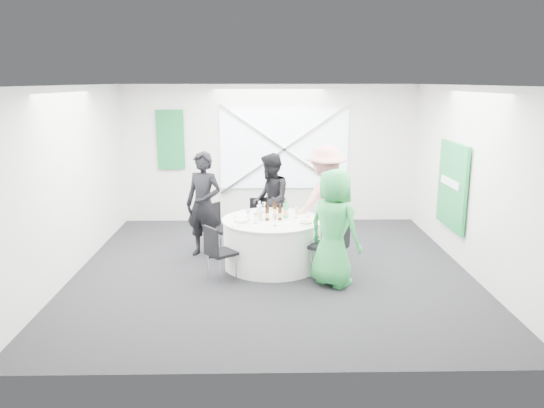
{
  "coord_description": "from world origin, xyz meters",
  "views": [
    {
      "loc": [
        -0.16,
        -7.79,
        2.87
      ],
      "look_at": [
        0.0,
        0.2,
        1.0
      ],
      "focal_mm": 35.0,
      "sensor_mm": 36.0,
      "label": 1
    }
  ],
  "objects_px": {
    "chair_back_right": "(325,220)",
    "person_woman_green": "(334,228)",
    "person_woman_pink": "(325,200)",
    "clear_water_bottle": "(260,213)",
    "chair_back": "(261,218)",
    "chair_front_left": "(217,249)",
    "chair_back_left": "(218,224)",
    "chair_front_right": "(334,241)",
    "green_water_bottle": "(286,211)",
    "banquet_table": "(272,242)",
    "person_man_back": "(270,201)",
    "person_man_back_left": "(204,205)"
  },
  "relations": [
    {
      "from": "chair_front_left",
      "to": "chair_front_right",
      "type": "bearing_deg",
      "value": -127.92
    },
    {
      "from": "chair_front_left",
      "to": "person_man_back",
      "type": "distance_m",
      "value": 1.85
    },
    {
      "from": "chair_back",
      "to": "clear_water_bottle",
      "type": "bearing_deg",
      "value": -99.42
    },
    {
      "from": "person_man_back_left",
      "to": "banquet_table",
      "type": "bearing_deg",
      "value": 0.0
    },
    {
      "from": "person_man_back_left",
      "to": "clear_water_bottle",
      "type": "height_order",
      "value": "person_man_back_left"
    },
    {
      "from": "chair_front_right",
      "to": "chair_front_left",
      "type": "bearing_deg",
      "value": -54.98
    },
    {
      "from": "chair_back",
      "to": "green_water_bottle",
      "type": "bearing_deg",
      "value": -79.35
    },
    {
      "from": "chair_back",
      "to": "person_woman_green",
      "type": "xyz_separation_m",
      "value": [
        1.04,
        -1.99,
        0.36
      ]
    },
    {
      "from": "banquet_table",
      "to": "green_water_bottle",
      "type": "xyz_separation_m",
      "value": [
        0.21,
        0.05,
        0.49
      ]
    },
    {
      "from": "person_woman_pink",
      "to": "clear_water_bottle",
      "type": "xyz_separation_m",
      "value": [
        -1.09,
        -0.66,
        -0.04
      ]
    },
    {
      "from": "person_man_back",
      "to": "chair_back_left",
      "type": "bearing_deg",
      "value": -71.97
    },
    {
      "from": "chair_back_left",
      "to": "person_woman_green",
      "type": "bearing_deg",
      "value": -93.09
    },
    {
      "from": "banquet_table",
      "to": "chair_back_left",
      "type": "bearing_deg",
      "value": 142.34
    },
    {
      "from": "chair_back_left",
      "to": "chair_front_right",
      "type": "distance_m",
      "value": 2.25
    },
    {
      "from": "banquet_table",
      "to": "chair_front_right",
      "type": "bearing_deg",
      "value": -35.22
    },
    {
      "from": "person_man_back",
      "to": "chair_front_left",
      "type": "bearing_deg",
      "value": -26.62
    },
    {
      "from": "banquet_table",
      "to": "clear_water_bottle",
      "type": "xyz_separation_m",
      "value": [
        -0.19,
        -0.05,
        0.5
      ]
    },
    {
      "from": "person_woman_green",
      "to": "green_water_bottle",
      "type": "relative_size",
      "value": 5.73
    },
    {
      "from": "chair_back_right",
      "to": "chair_back_left",
      "type": "bearing_deg",
      "value": -126.77
    },
    {
      "from": "banquet_table",
      "to": "clear_water_bottle",
      "type": "distance_m",
      "value": 0.53
    },
    {
      "from": "chair_front_left",
      "to": "person_woman_green",
      "type": "xyz_separation_m",
      "value": [
        1.67,
        -0.19,
        0.37
      ]
    },
    {
      "from": "banquet_table",
      "to": "person_man_back_left",
      "type": "distance_m",
      "value": 1.32
    },
    {
      "from": "chair_front_left",
      "to": "clear_water_bottle",
      "type": "xyz_separation_m",
      "value": [
        0.62,
        0.58,
        0.4
      ]
    },
    {
      "from": "chair_back",
      "to": "person_woman_pink",
      "type": "relative_size",
      "value": 0.45
    },
    {
      "from": "chair_back_right",
      "to": "person_man_back_left",
      "type": "height_order",
      "value": "person_man_back_left"
    },
    {
      "from": "chair_back",
      "to": "chair_front_right",
      "type": "distance_m",
      "value": 2.1
    },
    {
      "from": "chair_front_right",
      "to": "clear_water_bottle",
      "type": "distance_m",
      "value": 1.27
    },
    {
      "from": "chair_back_right",
      "to": "chair_front_right",
      "type": "bearing_deg",
      "value": -33.6
    },
    {
      "from": "clear_water_bottle",
      "to": "chair_back_right",
      "type": "bearing_deg",
      "value": 30.23
    },
    {
      "from": "chair_front_left",
      "to": "chair_back_right",
      "type": "bearing_deg",
      "value": -92.29
    },
    {
      "from": "chair_back_left",
      "to": "clear_water_bottle",
      "type": "relative_size",
      "value": 2.84
    },
    {
      "from": "chair_back_right",
      "to": "person_man_back",
      "type": "height_order",
      "value": "person_man_back"
    },
    {
      "from": "banquet_table",
      "to": "person_man_back",
      "type": "height_order",
      "value": "person_man_back"
    },
    {
      "from": "green_water_bottle",
      "to": "chair_back",
      "type": "bearing_deg",
      "value": 109.48
    },
    {
      "from": "chair_back_left",
      "to": "person_woman_green",
      "type": "distance_m",
      "value": 2.36
    },
    {
      "from": "chair_back_right",
      "to": "person_woman_green",
      "type": "xyz_separation_m",
      "value": [
        -0.05,
        -1.41,
        0.25
      ]
    },
    {
      "from": "chair_back_right",
      "to": "person_man_back",
      "type": "bearing_deg",
      "value": -147.67
    },
    {
      "from": "banquet_table",
      "to": "green_water_bottle",
      "type": "relative_size",
      "value": 5.31
    },
    {
      "from": "chair_front_left",
      "to": "person_man_back_left",
      "type": "xyz_separation_m",
      "value": [
        -0.31,
        1.14,
        0.4
      ]
    },
    {
      "from": "chair_back_left",
      "to": "green_water_bottle",
      "type": "bearing_deg",
      "value": -82.48
    },
    {
      "from": "person_woman_pink",
      "to": "chair_back_left",
      "type": "bearing_deg",
      "value": -37.13
    },
    {
      "from": "chair_back",
      "to": "person_woman_pink",
      "type": "bearing_deg",
      "value": -36.1
    },
    {
      "from": "chair_back_right",
      "to": "person_man_back",
      "type": "xyz_separation_m",
      "value": [
        -0.91,
        0.41,
        0.24
      ]
    },
    {
      "from": "chair_back",
      "to": "chair_front_right",
      "type": "xyz_separation_m",
      "value": [
        1.08,
        -1.8,
        0.11
      ]
    },
    {
      "from": "person_woman_pink",
      "to": "green_water_bottle",
      "type": "distance_m",
      "value": 0.89
    },
    {
      "from": "banquet_table",
      "to": "green_water_bottle",
      "type": "height_order",
      "value": "green_water_bottle"
    },
    {
      "from": "chair_front_right",
      "to": "person_man_back",
      "type": "distance_m",
      "value": 1.89
    },
    {
      "from": "banquet_table",
      "to": "chair_back_right",
      "type": "relative_size",
      "value": 1.56
    },
    {
      "from": "chair_front_right",
      "to": "green_water_bottle",
      "type": "relative_size",
      "value": 3.42
    },
    {
      "from": "chair_back_right",
      "to": "person_woman_green",
      "type": "relative_size",
      "value": 0.59
    }
  ]
}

